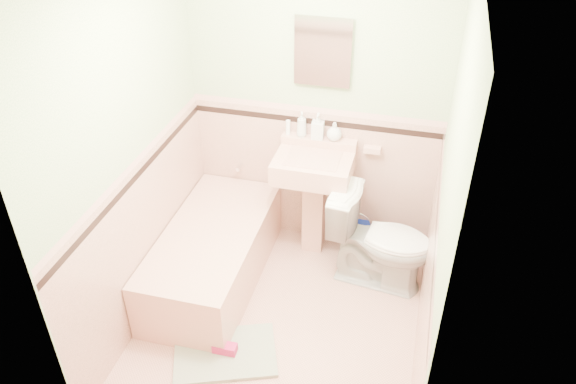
% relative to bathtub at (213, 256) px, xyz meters
% --- Properties ---
extents(floor, '(2.20, 2.20, 0.00)m').
position_rel_bathtub_xyz_m(floor, '(0.63, -0.33, -0.23)').
color(floor, '#DDA390').
rests_on(floor, ground).
extents(wall_back, '(2.50, 0.00, 2.50)m').
position_rel_bathtub_xyz_m(wall_back, '(0.63, 0.77, 1.02)').
color(wall_back, beige).
rests_on(wall_back, ground).
extents(wall_front, '(2.50, 0.00, 2.50)m').
position_rel_bathtub_xyz_m(wall_front, '(0.63, -1.43, 1.02)').
color(wall_front, beige).
rests_on(wall_front, ground).
extents(wall_left, '(0.00, 2.50, 2.50)m').
position_rel_bathtub_xyz_m(wall_left, '(-0.37, -0.33, 1.02)').
color(wall_left, beige).
rests_on(wall_left, ground).
extents(wall_right, '(0.00, 2.50, 2.50)m').
position_rel_bathtub_xyz_m(wall_right, '(1.63, -0.33, 1.02)').
color(wall_right, beige).
rests_on(wall_right, ground).
extents(wainscot_back, '(2.00, 0.00, 2.00)m').
position_rel_bathtub_xyz_m(wainscot_back, '(0.63, 0.76, 0.38)').
color(wainscot_back, '#DFA895').
rests_on(wainscot_back, ground).
extents(wainscot_left, '(0.00, 2.20, 2.20)m').
position_rel_bathtub_xyz_m(wainscot_left, '(-0.36, -0.33, 0.38)').
color(wainscot_left, '#DFA895').
rests_on(wainscot_left, ground).
extents(wainscot_right, '(0.00, 2.20, 2.20)m').
position_rel_bathtub_xyz_m(wainscot_right, '(1.62, -0.33, 0.38)').
color(wainscot_right, '#DFA895').
rests_on(wainscot_right, ground).
extents(accent_back, '(2.00, 0.00, 2.00)m').
position_rel_bathtub_xyz_m(accent_back, '(0.63, 0.75, 0.90)').
color(accent_back, black).
rests_on(accent_back, ground).
extents(accent_front, '(2.00, 0.00, 2.00)m').
position_rel_bathtub_xyz_m(accent_front, '(0.63, -1.41, 0.90)').
color(accent_front, black).
rests_on(accent_front, ground).
extents(accent_left, '(0.00, 2.20, 2.20)m').
position_rel_bathtub_xyz_m(accent_left, '(-0.35, -0.33, 0.89)').
color(accent_left, black).
rests_on(accent_left, ground).
extents(accent_right, '(0.00, 2.20, 2.20)m').
position_rel_bathtub_xyz_m(accent_right, '(1.61, -0.33, 0.89)').
color(accent_right, black).
rests_on(accent_right, ground).
extents(cap_back, '(2.00, 0.00, 2.00)m').
position_rel_bathtub_xyz_m(cap_back, '(0.63, 0.75, 0.99)').
color(cap_back, '#DDA69A').
rests_on(cap_back, ground).
extents(cap_front, '(2.00, 0.00, 2.00)m').
position_rel_bathtub_xyz_m(cap_front, '(0.63, -1.41, 0.99)').
color(cap_front, '#DDA69A').
rests_on(cap_front, ground).
extents(cap_left, '(0.00, 2.20, 2.20)m').
position_rel_bathtub_xyz_m(cap_left, '(-0.35, -0.33, 1.00)').
color(cap_left, '#DDA69A').
rests_on(cap_left, ground).
extents(cap_right, '(0.00, 2.20, 2.20)m').
position_rel_bathtub_xyz_m(cap_right, '(1.61, -0.33, 1.00)').
color(cap_right, '#DDA69A').
rests_on(cap_right, ground).
extents(bathtub, '(0.70, 1.50, 0.45)m').
position_rel_bathtub_xyz_m(bathtub, '(0.00, 0.00, 0.00)').
color(bathtub, '#D79C88').
rests_on(bathtub, floor).
extents(tub_faucet, '(0.04, 0.12, 0.04)m').
position_rel_bathtub_xyz_m(tub_faucet, '(0.00, 0.72, 0.41)').
color(tub_faucet, silver).
rests_on(tub_faucet, wall_back).
extents(sink, '(0.60, 0.49, 0.94)m').
position_rel_bathtub_xyz_m(sink, '(0.68, 0.53, 0.24)').
color(sink, '#D79C88').
rests_on(sink, floor).
extents(sink_faucet, '(0.02, 0.02, 0.10)m').
position_rel_bathtub_xyz_m(sink_faucet, '(0.68, 0.67, 0.72)').
color(sink_faucet, silver).
rests_on(sink_faucet, sink).
extents(medicine_cabinet, '(0.38, 0.04, 0.48)m').
position_rel_bathtub_xyz_m(medicine_cabinet, '(0.68, 0.74, 1.47)').
color(medicine_cabinet, white).
rests_on(medicine_cabinet, wall_back).
extents(soap_dish, '(0.13, 0.08, 0.04)m').
position_rel_bathtub_xyz_m(soap_dish, '(1.10, 0.73, 0.72)').
color(soap_dish, '#D79C88').
rests_on(soap_dish, wall_back).
extents(soap_bottle_left, '(0.10, 0.10, 0.20)m').
position_rel_bathtub_xyz_m(soap_bottle_left, '(0.54, 0.71, 0.88)').
color(soap_bottle_left, '#B2B2B2').
rests_on(soap_bottle_left, sink).
extents(soap_bottle_mid, '(0.10, 0.10, 0.21)m').
position_rel_bathtub_xyz_m(soap_bottle_mid, '(0.67, 0.71, 0.88)').
color(soap_bottle_mid, '#B2B2B2').
rests_on(soap_bottle_mid, sink).
extents(soap_bottle_right, '(0.14, 0.14, 0.15)m').
position_rel_bathtub_xyz_m(soap_bottle_right, '(0.80, 0.71, 0.85)').
color(soap_bottle_right, '#B2B2B2').
rests_on(soap_bottle_right, sink).
extents(tube, '(0.05, 0.05, 0.12)m').
position_rel_bathtub_xyz_m(tube, '(0.43, 0.71, 0.84)').
color(tube, white).
rests_on(tube, sink).
extents(toilet, '(0.84, 0.54, 0.80)m').
position_rel_bathtub_xyz_m(toilet, '(1.27, 0.31, 0.18)').
color(toilet, white).
rests_on(toilet, floor).
extents(bucket, '(0.31, 0.31, 0.24)m').
position_rel_bathtub_xyz_m(bucket, '(1.03, 0.67, -0.10)').
color(bucket, navy).
rests_on(bucket, floor).
extents(bath_mat, '(0.82, 0.69, 0.03)m').
position_rel_bathtub_xyz_m(bath_mat, '(0.34, -0.72, -0.21)').
color(bath_mat, '#8FA085').
rests_on(bath_mat, floor).
extents(shoe, '(0.17, 0.08, 0.07)m').
position_rel_bathtub_xyz_m(shoe, '(0.34, -0.72, -0.16)').
color(shoe, '#BF1E59').
rests_on(shoe, bath_mat).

